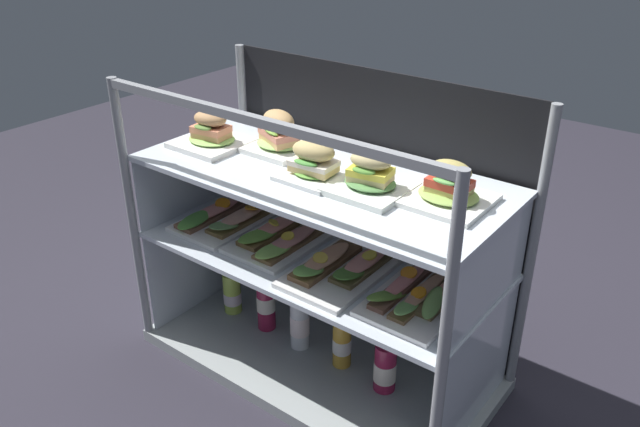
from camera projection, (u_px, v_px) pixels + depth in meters
ground_plane at (320, 365)px, 2.15m from camera, size 6.00×6.00×0.02m
case_base_deck at (320, 358)px, 2.14m from camera, size 1.13×0.55×0.04m
case_frame at (352, 210)px, 2.04m from camera, size 1.13×0.55×0.93m
riser_lower_tier at (320, 307)px, 2.04m from camera, size 1.07×0.50×0.37m
shelf_lower_glass at (320, 254)px, 1.96m from camera, size 1.08×0.51×0.02m
riser_upper_tier at (320, 216)px, 1.90m from camera, size 1.07×0.50×0.25m
shelf_upper_glass at (320, 175)px, 1.84m from camera, size 1.08×0.51×0.02m
plated_roll_sandwich_mid_right at (211, 135)px, 2.00m from camera, size 0.21×0.21×0.11m
plated_roll_sandwich_near_left_corner at (279, 136)px, 1.96m from camera, size 0.18×0.18×0.13m
plated_roll_sandwich_center at (313, 163)px, 1.78m from camera, size 0.17×0.17×0.11m
plated_roll_sandwich_right_of_center at (370, 179)px, 1.70m from camera, size 0.20×0.20×0.11m
plated_roll_sandwich_far_right at (449, 190)px, 1.64m from camera, size 0.21×0.21×0.12m
open_sandwich_tray_near_right_corner at (228, 216)px, 2.13m from camera, size 0.22×0.39×0.06m
open_sandwich_tray_center at (284, 236)px, 2.01m from camera, size 0.22×0.39×0.05m
open_sandwich_tray_near_left_corner at (343, 266)px, 1.85m from camera, size 0.22×0.39×0.06m
open_sandwich_tray_far_left at (423, 293)px, 1.73m from camera, size 0.22×0.39×0.06m
juice_bottle_near_post at (233, 291)px, 2.31m from camera, size 0.06×0.06×0.22m
juice_bottle_front_right_end at (267, 302)px, 2.21m from camera, size 0.06×0.06×0.25m
juice_bottle_tucked_behind at (300, 321)px, 2.12m from camera, size 0.07×0.07×0.24m
juice_bottle_front_middle at (342, 342)px, 2.04m from camera, size 0.06×0.06×0.22m
juice_bottle_back_left at (385, 366)px, 1.94m from camera, size 0.07×0.07×0.22m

